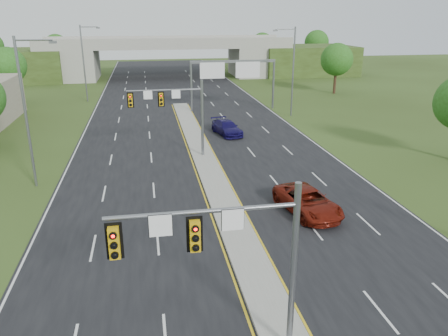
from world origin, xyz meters
name	(u,v)px	position (x,y,z in m)	size (l,w,h in m)	color
road	(191,130)	(0.00, 35.00, 0.01)	(24.00, 160.00, 0.02)	black
median	(206,162)	(0.00, 23.00, 0.10)	(2.00, 54.00, 0.16)	gray
lane_markings	(192,145)	(-0.60, 28.91, 0.02)	(23.72, 160.00, 0.01)	gold
signal_mast_near	(233,249)	(-2.26, -0.07, 4.73)	(6.62, 0.60, 7.00)	slate
signal_mast_far	(177,107)	(-2.26, 24.93, 4.73)	(6.62, 0.60, 7.00)	slate
sign_gantry	(232,71)	(6.68, 44.92, 5.24)	(11.58, 0.44, 6.67)	slate
overpass	(167,60)	(0.00, 80.00, 3.55)	(80.00, 14.00, 8.10)	gray
lightpole_l_mid	(27,107)	(-13.30, 20.00, 6.10)	(2.85, 0.25, 11.00)	slate
lightpole_l_far	(85,60)	(-13.30, 55.00, 6.10)	(2.85, 0.25, 11.00)	slate
lightpole_r_far	(292,68)	(13.30, 40.00, 6.10)	(2.85, 0.25, 11.00)	slate
tree_l_mid	(7,66)	(-24.00, 55.00, 5.51)	(5.20, 5.20, 8.12)	#382316
tree_r_mid	(337,59)	(26.00, 55.00, 5.51)	(5.20, 5.20, 8.12)	#382316
tree_back_b	(56,47)	(-24.00, 94.00, 5.51)	(5.60, 5.60, 8.32)	#382316
tree_back_c	(262,44)	(24.00, 94.00, 5.51)	(5.60, 5.60, 8.32)	#382316
tree_back_d	(317,42)	(38.00, 94.00, 5.84)	(6.00, 6.00, 8.85)	#382316
car_far_a	(308,201)	(5.13, 11.73, 0.82)	(2.65, 5.75, 1.60)	#631409
car_far_b	(227,128)	(3.61, 32.27, 0.77)	(2.11, 5.18, 1.50)	#110B43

